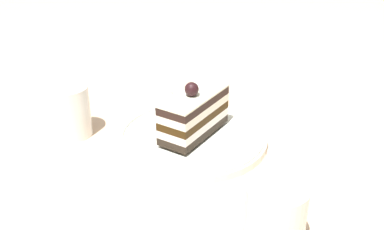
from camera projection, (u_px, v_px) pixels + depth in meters
ground_plane at (203, 137)px, 0.75m from camera, size 2.40×2.40×0.00m
dessert_plate at (192, 137)px, 0.74m from camera, size 0.23×0.23×0.02m
cake_slice at (194, 113)px, 0.72m from camera, size 0.13×0.08×0.09m
fork at (187, 106)px, 0.81m from camera, size 0.09×0.09×0.00m
drink_glass_near at (275, 220)px, 0.53m from camera, size 0.07×0.07×0.08m
drink_glass_far at (71, 113)px, 0.75m from camera, size 0.06×0.06×0.08m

